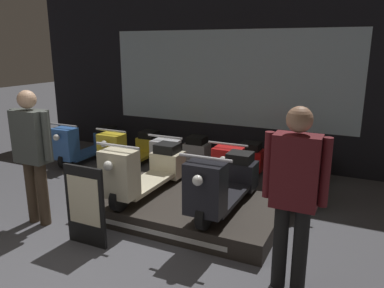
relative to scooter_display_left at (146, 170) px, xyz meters
The scene contains 13 objects.
ground_plane 1.63m from the scooter_display_left, 83.67° to the right, with size 30.00×30.00×0.00m, color #4C4C51.
shop_wall_back 2.77m from the scooter_display_left, 86.21° to the left, with size 8.36×0.09×3.20m.
display_platform 0.70m from the scooter_display_left, ahead, with size 2.42×1.40×0.23m.
scooter_display_left is the anchor object (origin of this frame).
scooter_display_right 1.09m from the scooter_display_left, ahead, with size 0.58×1.59×0.80m.
scooter_backrow_0 2.66m from the scooter_display_left, 146.99° to the left, with size 0.58×1.59×0.80m.
scooter_backrow_1 1.89m from the scooter_display_left, 129.96° to the left, with size 0.58×1.59×0.80m.
scooter_backrow_2 1.47m from the scooter_display_left, 97.76° to the left, with size 0.58×1.59×0.80m.
scooter_backrow_3 1.67m from the scooter_display_left, 60.52° to the left, with size 0.58×1.59×0.80m.
scooter_backrow_4 2.34m from the scooter_display_left, 38.29° to the left, with size 0.58×1.59×0.80m.
person_left_browsing 1.40m from the scooter_display_left, 138.32° to the right, with size 0.57×0.23×1.64m.
person_right_browsing 2.27m from the scooter_display_left, 23.46° to the right, with size 0.54×0.22×1.66m.
price_sign_board 1.06m from the scooter_display_left, 95.77° to the right, with size 0.50×0.04×0.90m.
Camera 1 is at (2.35, -2.39, 2.13)m, focal length 35.00 mm.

